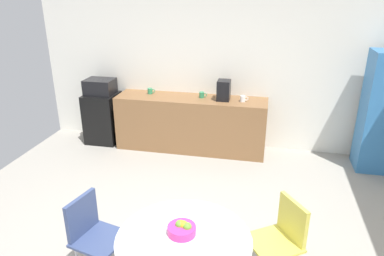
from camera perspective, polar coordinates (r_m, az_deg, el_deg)
name	(u,v)px	position (r m, az deg, el deg)	size (l,w,h in m)	color
wall_back	(215,70)	(5.99, 3.74, 9.25)	(6.00, 0.10, 2.60)	white
counter_block	(191,124)	(5.97, -0.17, 0.70)	(2.47, 0.60, 0.90)	brown
mini_fridge	(103,118)	(6.48, -14.02, 1.60)	(0.54, 0.54, 0.87)	black
microwave	(100,87)	(6.31, -14.49, 6.41)	(0.48, 0.38, 0.26)	black
locker_cabinet	(384,113)	(5.86, 28.40, 2.15)	(0.60, 0.50, 1.78)	#3372B2
round_table	(184,252)	(3.02, -1.32, -19.26)	(1.08, 1.08, 0.75)	silver
chair_yellow	(283,233)	(3.46, 14.33, -15.90)	(0.58, 0.58, 0.83)	silver
chair_navy	(91,229)	(3.53, -15.84, -15.23)	(0.51, 0.51, 0.83)	silver
fruit_bowl	(182,229)	(2.95, -1.61, -15.79)	(0.23, 0.23, 0.11)	#D8338C
mug_white	(243,99)	(5.67, 8.15, 4.66)	(0.13, 0.08, 0.09)	white
mug_green	(150,91)	(6.07, -6.69, 5.90)	(0.13, 0.08, 0.09)	#338C59
mug_red	(202,95)	(5.82, 1.59, 5.32)	(0.13, 0.08, 0.09)	#338C59
coffee_maker	(224,90)	(5.69, 5.10, 6.04)	(0.20, 0.24, 0.32)	black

